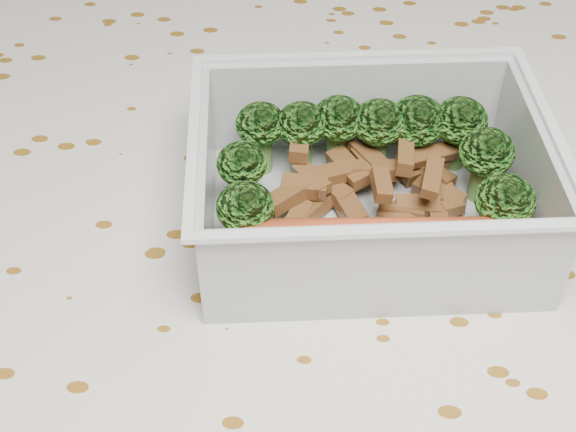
{
  "coord_description": "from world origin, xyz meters",
  "views": [
    {
      "loc": [
        0.03,
        -0.26,
        1.04
      ],
      "look_at": [
        0.01,
        0.0,
        0.78
      ],
      "focal_mm": 50.0,
      "sensor_mm": 36.0,
      "label": 1
    }
  ],
  "objects": [
    {
      "name": "dining_table",
      "position": [
        0.0,
        0.0,
        0.67
      ],
      "size": [
        1.4,
        0.9,
        0.75
      ],
      "color": "brown",
      "rests_on": "ground"
    },
    {
      "name": "tablecloth",
      "position": [
        0.0,
        0.0,
        0.72
      ],
      "size": [
        1.46,
        0.96,
        0.19
      ],
      "color": "beige",
      "rests_on": "dining_table"
    },
    {
      "name": "lunch_container",
      "position": [
        0.05,
        0.02,
        0.78
      ],
      "size": [
        0.18,
        0.15,
        0.06
      ],
      "color": "silver",
      "rests_on": "tablecloth"
    },
    {
      "name": "broccoli_florets",
      "position": [
        0.05,
        0.05,
        0.79
      ],
      "size": [
        0.15,
        0.1,
        0.04
      ],
      "color": "#608C3F",
      "rests_on": "lunch_container"
    },
    {
      "name": "meat_pile",
      "position": [
        0.05,
        0.04,
        0.77
      ],
      "size": [
        0.1,
        0.07,
        0.03
      ],
      "color": "brown",
      "rests_on": "lunch_container"
    },
    {
      "name": "sausage",
      "position": [
        0.05,
        -0.01,
        0.78
      ],
      "size": [
        0.15,
        0.03,
        0.02
      ],
      "color": "#C34A24",
      "rests_on": "lunch_container"
    }
  ]
}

